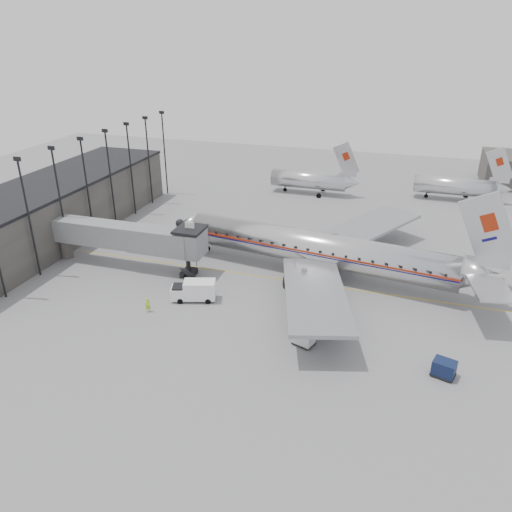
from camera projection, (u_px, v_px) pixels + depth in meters
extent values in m
plane|color=slate|center=(249.00, 299.00, 58.04)|extent=(160.00, 160.00, 0.00)
cube|color=#3A3835|center=(53.00, 210.00, 74.27)|extent=(12.00, 46.00, 8.00)
cube|color=gold|center=(287.00, 280.00, 62.43)|extent=(60.00, 0.15, 0.01)
cube|color=slate|center=(98.00, 233.00, 65.34)|extent=(12.00, 2.80, 3.00)
cube|color=slate|center=(160.00, 241.00, 62.90)|extent=(8.00, 3.00, 3.10)
cube|color=slate|center=(191.00, 243.00, 62.16)|extent=(3.20, 3.60, 3.20)
cube|color=black|center=(190.00, 229.00, 61.36)|extent=(3.40, 3.80, 0.30)
cube|color=white|center=(190.00, 225.00, 61.15)|extent=(1.20, 0.15, 0.80)
cylinder|color=black|center=(188.00, 265.00, 63.10)|extent=(0.56, 0.56, 2.80)
cube|color=black|center=(189.00, 273.00, 63.54)|extent=(1.60, 2.20, 0.70)
cylinder|color=black|center=(186.00, 276.00, 62.70)|extent=(0.30, 0.60, 0.60)
cylinder|color=black|center=(192.00, 270.00, 64.43)|extent=(0.30, 0.60, 0.60)
cylinder|color=#3A3835|center=(66.00, 248.00, 68.05)|extent=(1.60, 1.60, 2.80)
cube|color=black|center=(189.00, 274.00, 60.77)|extent=(0.90, 3.20, 2.90)
cylinder|color=black|center=(29.00, 220.00, 60.64)|extent=(0.24, 0.24, 15.00)
cube|color=black|center=(17.00, 159.00, 57.50)|extent=(0.90, 0.25, 0.50)
cylinder|color=black|center=(61.00, 205.00, 65.84)|extent=(0.24, 0.24, 15.00)
cube|color=black|center=(51.00, 148.00, 62.70)|extent=(0.90, 0.25, 0.50)
cylinder|color=black|center=(88.00, 192.00, 71.04)|extent=(0.24, 0.24, 15.00)
cube|color=black|center=(80.00, 139.00, 67.90)|extent=(0.90, 0.25, 0.50)
cylinder|color=black|center=(111.00, 180.00, 76.24)|extent=(0.24, 0.24, 15.00)
cube|color=black|center=(105.00, 131.00, 73.10)|extent=(0.90, 0.25, 0.50)
cylinder|color=black|center=(131.00, 170.00, 81.44)|extent=(0.24, 0.24, 15.00)
cube|color=black|center=(126.00, 124.00, 78.30)|extent=(0.90, 0.25, 0.50)
cylinder|color=black|center=(149.00, 162.00, 86.64)|extent=(0.24, 0.24, 15.00)
cube|color=black|center=(145.00, 118.00, 83.50)|extent=(0.90, 0.25, 0.50)
cylinder|color=black|center=(165.00, 154.00, 91.84)|extent=(0.24, 0.24, 15.00)
cube|color=black|center=(162.00, 112.00, 88.70)|extent=(0.90, 0.25, 0.50)
cylinder|color=silver|center=(308.00, 180.00, 93.90)|extent=(14.00, 3.20, 3.20)
cube|color=silver|center=(346.00, 160.00, 90.21)|extent=(5.17, 0.26, 6.52)
cylinder|color=black|center=(285.00, 189.00, 96.00)|extent=(0.24, 0.24, 1.00)
cylinder|color=silver|center=(454.00, 186.00, 90.30)|extent=(14.00, 3.20, 3.20)
cube|color=silver|center=(500.00, 165.00, 86.61)|extent=(5.17, 0.26, 6.52)
cylinder|color=black|center=(426.00, 195.00, 92.40)|extent=(0.24, 0.24, 1.00)
cylinder|color=silver|center=(317.00, 249.00, 62.77)|extent=(34.74, 9.10, 4.25)
cone|color=silver|center=(189.00, 225.00, 70.20)|extent=(4.02, 4.70, 4.25)
cone|color=silver|center=(483.00, 275.00, 55.01)|extent=(5.12, 4.65, 4.04)
cube|color=#9A230B|center=(317.00, 247.00, 62.65)|extent=(34.74, 9.15, 0.21)
cube|color=#0E0955|center=(317.00, 248.00, 62.76)|extent=(34.74, 9.15, 0.11)
cube|color=silver|center=(489.00, 230.00, 52.93)|extent=(7.03, 1.34, 8.83)
cube|color=gray|center=(364.00, 228.00, 70.04)|extent=(15.14, 18.93, 1.36)
cube|color=gray|center=(315.00, 293.00, 53.09)|extent=(11.10, 19.41, 1.36)
cylinder|color=gray|center=(334.00, 245.00, 68.19)|extent=(4.21, 2.94, 2.41)
cylinder|color=gray|center=(304.00, 282.00, 58.39)|extent=(4.21, 2.94, 2.41)
cylinder|color=black|center=(207.00, 246.00, 70.21)|extent=(0.23, 0.23, 1.49)
cylinder|color=black|center=(340.00, 262.00, 65.42)|extent=(0.30, 0.30, 1.61)
cylinder|color=black|center=(340.00, 264.00, 65.54)|extent=(1.19, 0.56, 1.15)
cylinder|color=black|center=(325.00, 281.00, 60.53)|extent=(0.30, 0.30, 1.61)
cylinder|color=black|center=(325.00, 283.00, 60.65)|extent=(1.19, 0.56, 1.15)
cube|color=white|center=(200.00, 290.00, 57.38)|extent=(4.02, 2.98, 2.10)
cube|color=white|center=(178.00, 293.00, 57.55)|extent=(2.09, 2.29, 1.40)
cube|color=black|center=(178.00, 288.00, 57.30)|extent=(1.65, 1.98, 0.60)
cylinder|color=black|center=(180.00, 301.00, 56.99)|extent=(0.68, 0.43, 0.64)
cylinder|color=black|center=(182.00, 294.00, 58.62)|extent=(0.68, 0.43, 0.64)
cylinder|color=black|center=(208.00, 301.00, 56.99)|extent=(0.68, 0.43, 0.64)
cylinder|color=black|center=(209.00, 294.00, 58.62)|extent=(0.68, 0.43, 0.64)
cube|color=#0E193A|center=(444.00, 368.00, 44.93)|extent=(2.29, 1.96, 1.37)
cube|color=black|center=(443.00, 374.00, 45.24)|extent=(2.41, 2.08, 0.12)
cylinder|color=black|center=(432.00, 375.00, 45.22)|extent=(0.31, 0.20, 0.29)
cylinder|color=black|center=(450.00, 381.00, 44.42)|extent=(0.31, 0.20, 0.29)
cylinder|color=black|center=(436.00, 368.00, 46.10)|extent=(0.31, 0.20, 0.29)
cylinder|color=black|center=(453.00, 374.00, 45.30)|extent=(0.31, 0.20, 0.29)
cube|color=silver|center=(304.00, 337.00, 49.40)|extent=(2.27, 1.97, 1.34)
cube|color=black|center=(304.00, 343.00, 49.70)|extent=(2.39, 2.09, 0.11)
cylinder|color=black|center=(294.00, 343.00, 49.71)|extent=(0.31, 0.20, 0.29)
cylinder|color=black|center=(307.00, 349.00, 48.89)|extent=(0.31, 0.20, 0.29)
cylinder|color=black|center=(300.00, 338.00, 50.55)|extent=(0.31, 0.20, 0.29)
cylinder|color=black|center=(313.00, 343.00, 49.73)|extent=(0.31, 0.20, 0.29)
imported|color=#B1E61B|center=(148.00, 305.00, 55.17)|extent=(0.72, 0.71, 1.68)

